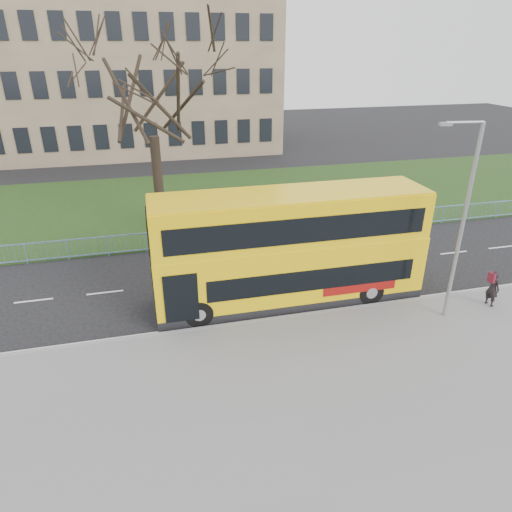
% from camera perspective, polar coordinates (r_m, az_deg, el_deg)
% --- Properties ---
extents(ground, '(120.00, 120.00, 0.00)m').
position_cam_1_polar(ground, '(19.81, -1.18, -6.00)').
color(ground, black).
rests_on(ground, ground).
extents(pavement, '(80.00, 10.50, 0.12)m').
position_cam_1_polar(pavement, '(14.60, 5.06, -19.17)').
color(pavement, slate).
rests_on(pavement, ground).
extents(kerb, '(80.00, 0.20, 0.14)m').
position_cam_1_polar(kerb, '(18.50, -0.10, -8.23)').
color(kerb, gray).
rests_on(kerb, ground).
extents(grass_verge, '(80.00, 15.40, 0.08)m').
position_cam_1_polar(grass_verge, '(32.71, -6.79, 6.76)').
color(grass_verge, '#1F3714').
rests_on(grass_verge, ground).
extents(guard_railing, '(40.00, 0.12, 1.10)m').
position_cam_1_polar(guard_railing, '(25.37, -4.51, 2.58)').
color(guard_railing, '#7697D3').
rests_on(guard_railing, ground).
extents(bare_tree, '(9.01, 9.01, 12.88)m').
position_cam_1_polar(bare_tree, '(26.83, -12.85, 16.55)').
color(bare_tree, black).
rests_on(bare_tree, grass_verge).
extents(civic_building, '(30.00, 15.00, 14.00)m').
position_cam_1_polar(civic_building, '(51.68, -16.41, 20.58)').
color(civic_building, '#7B644E').
rests_on(civic_building, ground).
extents(yellow_bus, '(11.39, 2.78, 4.77)m').
position_cam_1_polar(yellow_bus, '(19.10, 4.24, 1.33)').
color(yellow_bus, yellow).
rests_on(yellow_bus, ground).
extents(pedestrian, '(0.50, 0.65, 1.59)m').
position_cam_1_polar(pedestrian, '(21.55, 27.47, -3.60)').
color(pedestrian, black).
rests_on(pedestrian, pavement).
extents(street_lamp, '(1.64, 0.37, 7.74)m').
position_cam_1_polar(street_lamp, '(18.55, 24.30, 4.37)').
color(street_lamp, gray).
rests_on(street_lamp, pavement).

